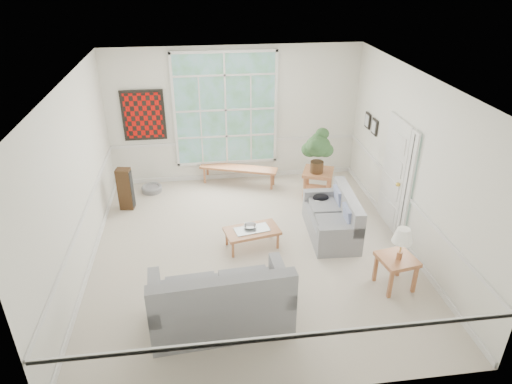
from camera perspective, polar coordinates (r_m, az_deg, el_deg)
floor at (r=8.12m, az=-0.52°, el=-7.30°), size 5.50×6.00×0.01m
ceiling at (r=6.86m, az=-0.63°, el=13.74°), size 5.50×6.00×0.02m
wall_back at (r=10.15m, az=-2.67°, el=9.53°), size 5.50×0.02×3.00m
wall_front at (r=4.86m, az=3.87°, el=-12.83°), size 5.50×0.02×3.00m
wall_left at (r=7.58m, az=-21.68°, el=1.01°), size 0.02×6.00×3.00m
wall_right at (r=8.14m, az=19.06°, el=3.29°), size 0.02×6.00×3.00m
window_back at (r=10.05m, az=-3.82°, el=10.22°), size 2.30×0.08×2.40m
entry_door at (r=8.79m, az=16.78°, el=2.23°), size 0.08×0.90×2.10m
door_sidelight at (r=8.24m, az=18.53°, el=0.98°), size 0.08×0.26×1.90m
wall_art at (r=10.10m, az=-13.88°, el=9.27°), size 0.90×0.06×1.10m
wall_frame_near at (r=9.58m, az=14.55°, el=7.88°), size 0.04×0.26×0.32m
wall_frame_far at (r=9.93m, az=13.74°, el=8.67°), size 0.04×0.26×0.32m
loveseat_right at (r=8.45m, az=9.41°, el=-2.84°), size 0.86×1.56×0.82m
loveseat_front at (r=6.43m, az=-4.53°, el=-12.41°), size 1.98×1.13×1.04m
coffee_table at (r=8.12m, az=-0.50°, el=-5.78°), size 1.03×0.69×0.35m
pewter_bowl at (r=8.06m, az=-0.73°, el=-4.30°), size 0.29×0.29×0.07m
window_bench at (r=10.31m, az=-2.17°, el=2.06°), size 1.75×0.89×0.41m
end_table at (r=9.78m, az=7.69°, el=1.02°), size 0.79×0.79×0.61m
houseplant at (r=9.40m, az=7.74°, el=5.09°), size 0.57×0.57×0.94m
side_table at (r=7.49m, az=16.99°, el=-9.53°), size 0.62×0.62×0.54m
table_lamp at (r=7.18m, az=17.72°, el=-6.20°), size 0.35×0.35×0.53m
pet_bed at (r=10.28m, az=-12.89°, el=0.42°), size 0.58×0.58×0.13m
floor_speaker at (r=9.56m, az=-16.02°, el=0.37°), size 0.30×0.25×0.88m
cat at (r=8.85m, az=8.10°, el=-0.65°), size 0.38×0.34×0.15m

